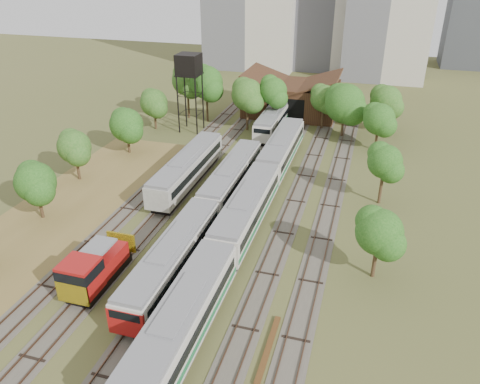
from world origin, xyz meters
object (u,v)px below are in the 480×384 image
(railcar_red_set, at_px, (207,212))
(railcar_green_set, at_px, (246,211))
(shunter_locomotive, at_px, (93,270))
(water_tower, at_px, (189,66))

(railcar_red_set, bearing_deg, railcar_green_set, 17.20)
(railcar_green_set, relative_size, shunter_locomotive, 6.43)
(railcar_red_set, xyz_separation_m, water_tower, (-12.94, 28.18, 8.44))
(shunter_locomotive, distance_m, water_tower, 41.71)
(railcar_red_set, distance_m, shunter_locomotive, 13.46)
(shunter_locomotive, relative_size, water_tower, 0.66)
(water_tower, bearing_deg, railcar_red_set, -65.33)
(railcar_red_set, relative_size, water_tower, 2.80)
(shunter_locomotive, bearing_deg, railcar_green_set, 53.04)
(railcar_red_set, height_order, railcar_green_set, railcar_green_set)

